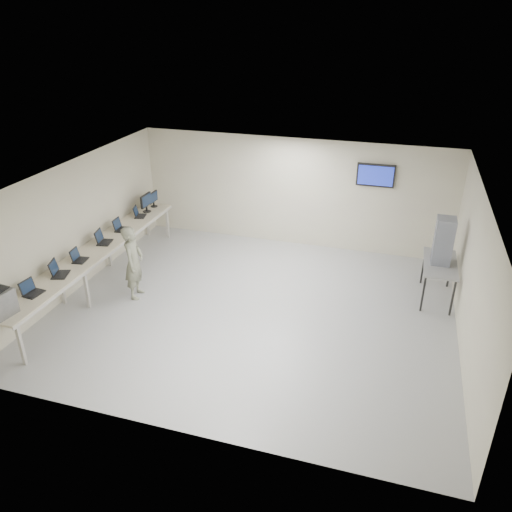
% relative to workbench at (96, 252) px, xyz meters
% --- Properties ---
extents(room, '(8.01, 7.01, 2.81)m').
position_rel_workbench_xyz_m(room, '(3.62, 0.06, 0.58)').
color(room, '#999997').
rests_on(room, ground).
extents(workbench, '(0.76, 6.00, 0.90)m').
position_rel_workbench_xyz_m(workbench, '(0.00, 0.00, 0.00)').
color(workbench, '#BDAB8A').
rests_on(workbench, ground).
extents(laptop_0, '(0.32, 0.37, 0.27)m').
position_rel_workbench_xyz_m(laptop_0, '(-0.05, -2.01, 0.14)').
color(laptop_0, black).
rests_on(laptop_0, workbench).
extents(laptop_1, '(0.41, 0.44, 0.29)m').
position_rel_workbench_xyz_m(laptop_1, '(-0.05, -1.24, 0.15)').
color(laptop_1, black).
rests_on(laptop_1, workbench).
extents(laptop_2, '(0.31, 0.36, 0.26)m').
position_rel_workbench_xyz_m(laptop_2, '(-0.04, -0.59, 0.14)').
color(laptop_2, black).
rests_on(laptop_2, workbench).
extents(laptop_3, '(0.37, 0.41, 0.29)m').
position_rel_workbench_xyz_m(laptop_3, '(-0.05, 0.34, 0.15)').
color(laptop_3, black).
rests_on(laptop_3, workbench).
extents(laptop_4, '(0.32, 0.37, 0.28)m').
position_rel_workbench_xyz_m(laptop_4, '(-0.05, 1.10, 0.15)').
color(laptop_4, black).
rests_on(laptop_4, workbench).
extents(laptop_5, '(0.35, 0.38, 0.26)m').
position_rel_workbench_xyz_m(laptop_5, '(-0.06, 2.00, 0.14)').
color(laptop_5, black).
rests_on(laptop_5, workbench).
extents(monitor_near, '(0.21, 0.48, 0.47)m').
position_rel_workbench_xyz_m(monitor_near, '(-0.01, 2.36, 0.36)').
color(monitor_near, black).
rests_on(monitor_near, workbench).
extents(monitor_far, '(0.18, 0.41, 0.40)m').
position_rel_workbench_xyz_m(monitor_far, '(-0.01, 2.75, 0.32)').
color(monitor_far, black).
rests_on(monitor_far, workbench).
extents(soldier, '(0.48, 0.64, 1.61)m').
position_rel_workbench_xyz_m(soldier, '(1.01, -0.17, -0.02)').
color(soldier, gray).
rests_on(soldier, ground).
extents(side_table, '(0.67, 1.43, 0.86)m').
position_rel_workbench_xyz_m(side_table, '(7.19, 1.58, -0.04)').
color(side_table, gray).
rests_on(side_table, ground).
extents(storage_bins, '(0.37, 0.42, 0.99)m').
position_rel_workbench_xyz_m(storage_bins, '(7.17, 1.58, 0.53)').
color(storage_bins, '#8E94A8').
rests_on(storage_bins, side_table).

